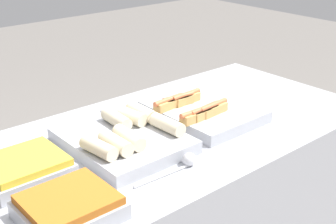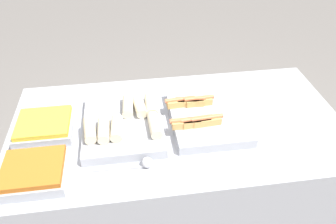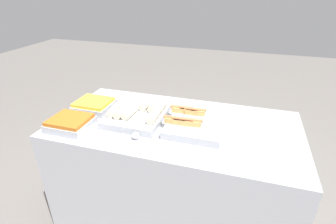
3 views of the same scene
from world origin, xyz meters
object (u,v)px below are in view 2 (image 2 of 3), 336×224
(tray_side_back, at_px, (45,127))
(serving_spoon_far, at_px, (135,94))
(serving_spoon_near, at_px, (142,163))
(tray_hotdogs, at_px, (205,116))
(tray_wraps, at_px, (124,123))
(tray_side_front, at_px, (34,172))

(tray_side_back, bearing_deg, serving_spoon_far, 27.82)
(serving_spoon_near, bearing_deg, tray_hotdogs, 38.13)
(tray_hotdogs, bearing_deg, tray_side_back, 177.99)
(tray_hotdogs, height_order, tray_side_back, tray_hotdogs)
(tray_wraps, bearing_deg, serving_spoon_near, -75.41)
(tray_hotdogs, distance_m, tray_side_back, 0.78)
(tray_hotdogs, xyz_separation_m, serving_spoon_near, (-0.33, -0.26, -0.01))
(tray_hotdogs, distance_m, serving_spoon_near, 0.43)
(serving_spoon_far, bearing_deg, tray_side_back, -152.18)
(serving_spoon_near, xyz_separation_m, serving_spoon_far, (-0.00, 0.53, 0.00))
(tray_side_front, bearing_deg, tray_hotdogs, 18.59)
(tray_side_front, distance_m, serving_spoon_near, 0.45)
(tray_side_back, distance_m, serving_spoon_far, 0.50)
(tray_side_front, relative_size, tray_side_back, 1.00)
(serving_spoon_near, bearing_deg, tray_side_front, 179.97)
(tray_hotdogs, bearing_deg, serving_spoon_far, 141.91)
(tray_hotdogs, bearing_deg, tray_side_front, -161.41)
(tray_wraps, distance_m, tray_side_back, 0.38)
(tray_hotdogs, relative_size, tray_side_front, 1.69)
(tray_side_front, xyz_separation_m, serving_spoon_far, (0.45, 0.52, -0.02))
(tray_side_back, relative_size, serving_spoon_near, 1.03)
(tray_hotdogs, height_order, tray_wraps, tray_wraps)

